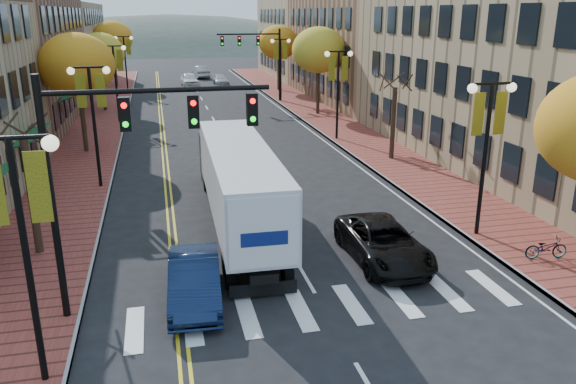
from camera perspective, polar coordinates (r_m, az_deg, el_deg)
ground at (r=15.66m, az=5.73°, el=-15.08°), size 200.00×200.00×0.00m
sidewalk_left at (r=45.90m, az=-18.70°, el=6.32°), size 4.00×85.00×0.15m
sidewalk_right at (r=47.61m, az=3.53°, el=7.61°), size 4.00×85.00×0.15m
building_left_far at (r=74.55m, az=-23.48°, el=13.53°), size 12.00×26.00×9.50m
building_right_near at (r=36.51m, az=26.72°, el=14.46°), size 15.00×28.00×15.00m
building_right_mid at (r=59.13m, az=10.04°, el=14.17°), size 15.00×24.00×10.00m
building_right_far at (r=79.82m, az=3.74°, el=15.63°), size 15.00×20.00×11.00m
tree_left_a at (r=21.81m, az=-24.58°, el=-0.46°), size 0.28×0.28×4.20m
tree_left_b at (r=36.80m, az=-20.66°, el=11.97°), size 4.48×4.48×7.21m
tree_left_c at (r=52.70m, az=-18.56°, el=13.19°), size 4.16×4.16×6.69m
tree_left_d at (r=70.60m, az=-17.39°, el=14.70°), size 4.61×4.61×7.42m
tree_right_b at (r=33.81m, az=10.63°, el=6.89°), size 0.28×0.28×4.20m
tree_right_c at (r=48.39m, az=3.13°, el=14.19°), size 4.48×4.48×7.21m
tree_right_d at (r=63.90m, az=-0.99°, el=14.94°), size 4.35×4.35×7.00m
lamp_left_a at (r=13.43m, az=-25.57°, el=-2.17°), size 1.96×0.36×6.05m
lamp_left_b at (r=28.86m, az=-19.28°, el=8.48°), size 1.96×0.36×6.05m
lamp_left_c at (r=46.68m, az=-17.20°, el=11.89°), size 1.96×0.36×6.05m
lamp_left_d at (r=64.60m, az=-16.26°, el=13.41°), size 1.96×0.36×6.05m
lamp_right_a at (r=22.32m, az=19.61°, el=5.97°), size 1.96×0.36×6.05m
lamp_right_b at (r=38.53m, az=5.12°, el=11.50°), size 1.96×0.36×6.05m
lamp_right_c at (r=55.84m, az=-0.75°, el=13.51°), size 1.96×0.36×6.05m
traffic_mast_near at (r=15.83m, az=-16.58°, el=4.07°), size 6.10×0.35×7.00m
traffic_mast_far at (r=55.40m, az=-2.86°, el=14.11°), size 6.10×0.34×7.00m
semi_truck at (r=23.09m, az=-5.28°, el=1.61°), size 2.56×14.21×3.54m
navy_sedan at (r=17.49m, az=-9.47°, el=-8.81°), size 1.78×4.43×1.43m
black_suv at (r=20.24m, az=9.66°, el=-5.07°), size 2.33×5.03×1.40m
car_far_white at (r=69.51m, az=-9.98°, el=11.19°), size 2.12×4.70×1.57m
car_far_silver at (r=70.55m, az=-6.86°, el=11.26°), size 1.74×4.05×1.16m
car_far_oncoming at (r=78.16m, az=-8.88°, el=11.97°), size 2.27×5.05×1.61m
bicycle at (r=21.88m, az=24.75°, el=-5.17°), size 1.58×0.71×0.80m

